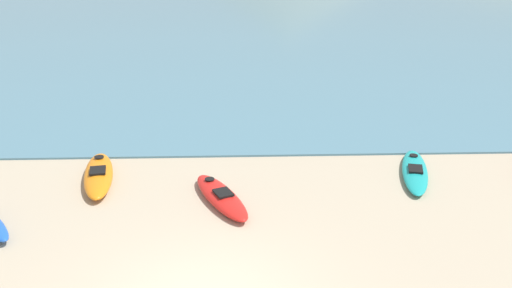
# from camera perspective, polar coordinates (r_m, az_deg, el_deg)

# --- Properties ---
(kayak_on_sand_0) EXTENTS (1.76, 2.81, 0.35)m
(kayak_on_sand_0) POSITION_cam_1_polar(r_m,az_deg,el_deg) (14.80, -3.33, -5.04)
(kayak_on_sand_0) COLOR red
(kayak_on_sand_0) RESTS_ON ground_plane
(kayak_on_sand_3) EXTENTS (1.33, 3.08, 0.29)m
(kayak_on_sand_3) POSITION_cam_1_polar(r_m,az_deg,el_deg) (16.78, 14.89, -2.54)
(kayak_on_sand_3) COLOR teal
(kayak_on_sand_3) RESTS_ON ground_plane
(kayak_on_sand_4) EXTENTS (1.23, 3.03, 0.40)m
(kayak_on_sand_4) POSITION_cam_1_polar(r_m,az_deg,el_deg) (16.42, -14.76, -2.87)
(kayak_on_sand_4) COLOR orange
(kayak_on_sand_4) RESTS_ON ground_plane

